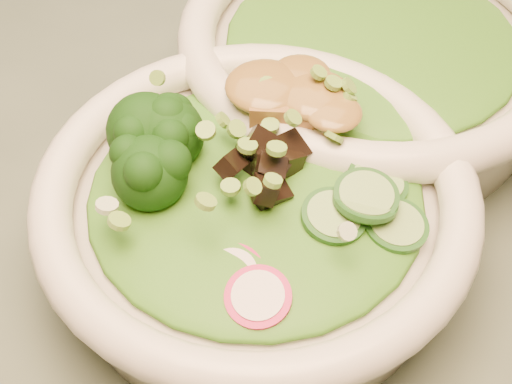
% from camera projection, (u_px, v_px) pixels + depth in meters
% --- Properties ---
extents(salad_bowl, '(0.29, 0.29, 0.08)m').
position_uv_depth(salad_bowl, '(256.00, 212.00, 0.47)').
color(salad_bowl, silver).
rests_on(salad_bowl, dining_table).
extents(side_bowl, '(0.31, 0.31, 0.08)m').
position_uv_depth(side_bowl, '(370.00, 59.00, 0.57)').
color(side_bowl, silver).
rests_on(side_bowl, dining_table).
extents(lettuce_bed, '(0.22, 0.22, 0.03)m').
position_uv_depth(lettuce_bed, '(256.00, 191.00, 0.45)').
color(lettuce_bed, '#286014').
rests_on(lettuce_bed, salad_bowl).
extents(side_lettuce, '(0.20, 0.20, 0.02)m').
position_uv_depth(side_lettuce, '(373.00, 37.00, 0.56)').
color(side_lettuce, '#286014').
rests_on(side_lettuce, side_bowl).
extents(broccoli_florets, '(0.09, 0.08, 0.05)m').
position_uv_depth(broccoli_florets, '(154.00, 155.00, 0.45)').
color(broccoli_florets, black).
rests_on(broccoli_florets, salad_bowl).
extents(radish_slices, '(0.12, 0.04, 0.02)m').
position_uv_depth(radish_slices, '(228.00, 276.00, 0.41)').
color(radish_slices, '#B40D44').
rests_on(radish_slices, salad_bowl).
extents(cucumber_slices, '(0.08, 0.08, 0.04)m').
position_uv_depth(cucumber_slices, '(365.00, 201.00, 0.43)').
color(cucumber_slices, '#9EC56D').
rests_on(cucumber_slices, salad_bowl).
extents(mushroom_heap, '(0.08, 0.08, 0.04)m').
position_uv_depth(mushroom_heap, '(261.00, 160.00, 0.45)').
color(mushroom_heap, black).
rests_on(mushroom_heap, salad_bowl).
extents(tofu_cubes, '(0.10, 0.07, 0.04)m').
position_uv_depth(tofu_cubes, '(285.00, 108.00, 0.49)').
color(tofu_cubes, '#935B31').
rests_on(tofu_cubes, salad_bowl).
extents(peanut_sauce, '(0.07, 0.06, 0.02)m').
position_uv_depth(peanut_sauce, '(285.00, 92.00, 0.48)').
color(peanut_sauce, brown).
rests_on(peanut_sauce, tofu_cubes).
extents(scallion_garnish, '(0.20, 0.20, 0.03)m').
position_uv_depth(scallion_garnish, '(256.00, 163.00, 0.44)').
color(scallion_garnish, '#6D9E37').
rests_on(scallion_garnish, salad_bowl).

